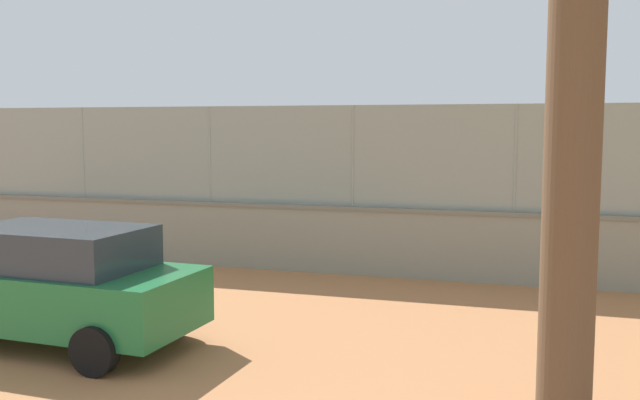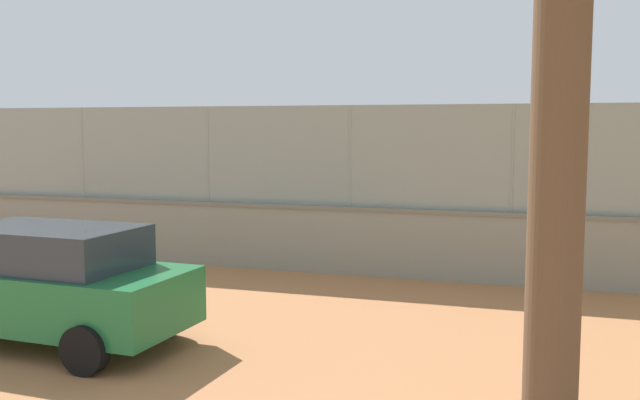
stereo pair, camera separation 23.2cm
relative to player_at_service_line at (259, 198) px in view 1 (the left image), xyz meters
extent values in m
plane|color=#B27247|center=(-0.57, -5.42, -0.94)|extent=(260.00, 260.00, 0.00)
cube|color=gray|center=(-1.10, 5.12, -0.28)|extent=(25.94, 0.99, 1.32)
cube|color=slate|center=(-1.10, 5.12, 0.42)|extent=(25.94, 1.05, 0.08)
cube|color=gray|center=(-1.10, 5.12, 1.48)|extent=(25.41, 0.68, 2.04)
cylinder|color=gray|center=(-7.45, 4.96, 1.48)|extent=(0.07, 0.07, 2.04)
cylinder|color=gray|center=(-4.27, 5.04, 1.48)|extent=(0.07, 0.07, 2.04)
cylinder|color=gray|center=(-1.10, 5.12, 1.48)|extent=(0.07, 0.07, 2.04)
cylinder|color=gray|center=(2.08, 5.20, 1.48)|extent=(0.07, 0.07, 2.04)
cylinder|color=#591919|center=(-0.10, -0.04, -0.55)|extent=(0.21, 0.21, 0.78)
cylinder|color=#591919|center=(0.06, 0.08, -0.55)|extent=(0.21, 0.21, 0.78)
cylinder|color=#429951|center=(-0.02, 0.02, 0.13)|extent=(0.47, 0.47, 0.58)
cylinder|color=#D8AD84|center=(-0.23, -0.20, 0.25)|extent=(0.40, 0.50, 0.17)
cylinder|color=#D8AD84|center=(0.40, -0.05, 0.25)|extent=(0.40, 0.50, 0.17)
sphere|color=#D8AD84|center=(-0.02, 0.02, 0.53)|extent=(0.22, 0.22, 0.22)
cylinder|color=black|center=(-0.02, 0.02, 0.63)|extent=(0.33, 0.33, 0.05)
cylinder|color=black|center=(0.50, -0.20, 0.25)|extent=(0.21, 0.26, 0.04)
ellipsoid|color=#333338|center=(0.63, -0.37, 0.25)|extent=(0.20, 0.26, 0.24)
cylinder|color=black|center=(-5.11, -4.34, -0.56)|extent=(0.18, 0.18, 0.76)
cylinder|color=black|center=(-5.16, -4.54, -0.56)|extent=(0.18, 0.18, 0.76)
cylinder|color=beige|center=(-5.13, -4.44, 0.10)|extent=(0.41, 0.41, 0.56)
cylinder|color=tan|center=(-5.11, -4.15, 0.22)|extent=(0.54, 0.22, 0.16)
cylinder|color=tan|center=(-5.50, -4.65, 0.22)|extent=(0.54, 0.22, 0.16)
sphere|color=tan|center=(-5.13, -4.44, 0.49)|extent=(0.22, 0.22, 0.22)
cylinder|color=navy|center=(-5.13, -4.44, 0.59)|extent=(0.28, 0.28, 0.05)
cylinder|color=black|center=(-5.67, -4.60, 0.22)|extent=(0.30, 0.11, 0.04)
ellipsoid|color=#333338|center=(-5.88, -4.55, 0.22)|extent=(0.30, 0.10, 0.24)
sphere|color=#3399D8|center=(0.15, 1.59, -0.83)|extent=(0.22, 0.22, 0.22)
sphere|color=white|center=(-7.52, 4.46, -0.88)|extent=(0.11, 0.11, 0.11)
cube|color=#1E6B38|center=(-1.52, 10.95, -0.24)|extent=(4.39, 1.84, 0.77)
cube|color=#28333D|center=(-1.74, 10.95, 0.43)|extent=(2.47, 1.59, 0.56)
cylinder|color=black|center=(-0.06, 10.04, -0.63)|extent=(0.62, 0.21, 0.62)
cylinder|color=black|center=(-2.98, 11.85, -0.63)|extent=(0.62, 0.21, 0.62)
cylinder|color=black|center=(-3.02, 10.11, -0.63)|extent=(0.62, 0.21, 0.62)
cylinder|color=brown|center=(-8.37, 11.67, 2.21)|extent=(0.54, 0.54, 6.30)
camera|label=1|loc=(-8.27, 18.99, 2.09)|focal=40.25mm
camera|label=2|loc=(-8.49, 18.91, 2.09)|focal=40.25mm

